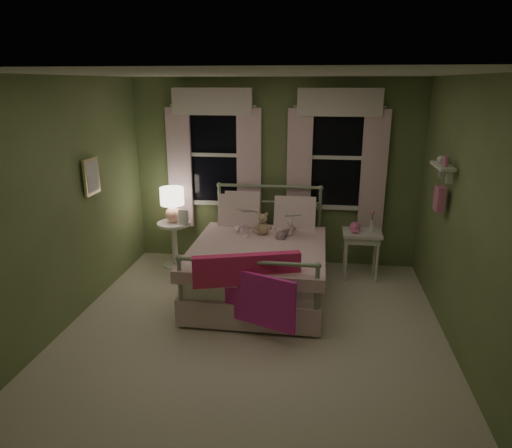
% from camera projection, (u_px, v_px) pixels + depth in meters
% --- Properties ---
extents(room_shell, '(4.20, 4.20, 4.20)m').
position_uv_depth(room_shell, '(252.00, 214.00, 4.43)').
color(room_shell, silver).
rests_on(room_shell, ground).
extents(bed, '(1.58, 2.04, 1.18)m').
position_uv_depth(bed, '(259.00, 264.00, 5.64)').
color(bed, white).
rests_on(bed, ground).
extents(pink_throw, '(1.08, 0.50, 0.71)m').
position_uv_depth(pink_throw, '(247.00, 280.00, 4.61)').
color(pink_throw, '#E92D6C').
rests_on(pink_throw, bed).
extents(child_left, '(0.30, 0.24, 0.72)m').
position_uv_depth(child_left, '(243.00, 211.00, 5.93)').
color(child_left, '#F7D1DD').
rests_on(child_left, bed).
extents(child_right, '(0.38, 0.33, 0.69)m').
position_uv_depth(child_right, '(286.00, 213.00, 5.85)').
color(child_right, '#F7D1DD').
rests_on(child_right, bed).
extents(book_left, '(0.22, 0.15, 0.26)m').
position_uv_depth(book_left, '(240.00, 214.00, 5.68)').
color(book_left, beige).
rests_on(book_left, child_left).
extents(book_right, '(0.21, 0.14, 0.26)m').
position_uv_depth(book_right, '(284.00, 219.00, 5.62)').
color(book_right, beige).
rests_on(book_right, child_right).
extents(teddy_bear, '(0.22, 0.17, 0.30)m').
position_uv_depth(teddy_bear, '(263.00, 225.00, 5.78)').
color(teddy_bear, tan).
rests_on(teddy_bear, bed).
extents(nightstand_left, '(0.46, 0.46, 0.65)m').
position_uv_depth(nightstand_left, '(174.00, 238.00, 6.45)').
color(nightstand_left, white).
rests_on(nightstand_left, ground).
extents(table_lamp, '(0.33, 0.33, 0.49)m').
position_uv_depth(table_lamp, '(172.00, 201.00, 6.29)').
color(table_lamp, '#FFAF96').
rests_on(table_lamp, nightstand_left).
extents(book_nightstand, '(0.22, 0.26, 0.02)m').
position_uv_depth(book_nightstand, '(179.00, 224.00, 6.29)').
color(book_nightstand, beige).
rests_on(book_nightstand, nightstand_left).
extents(nightstand_right, '(0.50, 0.40, 0.64)m').
position_uv_depth(nightstand_right, '(362.00, 239.00, 6.02)').
color(nightstand_right, white).
rests_on(nightstand_right, ground).
extents(pink_toy, '(0.14, 0.19, 0.14)m').
position_uv_depth(pink_toy, '(355.00, 227.00, 5.98)').
color(pink_toy, pink).
rests_on(pink_toy, nightstand_right).
extents(bud_vase, '(0.06, 0.06, 0.28)m').
position_uv_depth(bud_vase, '(372.00, 221.00, 5.98)').
color(bud_vase, white).
rests_on(bud_vase, nightstand_right).
extents(window_left, '(1.34, 0.13, 1.96)m').
position_uv_depth(window_left, '(214.00, 150.00, 6.37)').
color(window_left, black).
rests_on(window_left, room_shell).
extents(window_right, '(1.34, 0.13, 1.96)m').
position_uv_depth(window_right, '(337.00, 153.00, 6.14)').
color(window_right, black).
rests_on(window_right, room_shell).
extents(wall_shelf, '(0.15, 0.50, 0.60)m').
position_uv_depth(wall_shelf, '(441.00, 183.00, 4.77)').
color(wall_shelf, white).
rests_on(wall_shelf, room_shell).
extents(framed_picture, '(0.03, 0.32, 0.42)m').
position_uv_depth(framed_picture, '(91.00, 177.00, 5.20)').
color(framed_picture, beige).
rests_on(framed_picture, room_shell).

